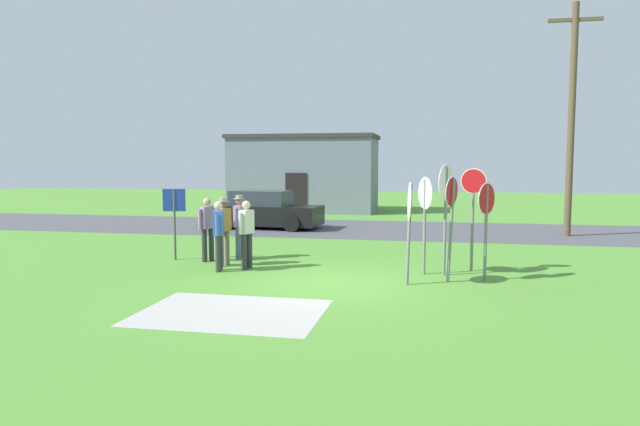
# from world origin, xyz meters

# --- Properties ---
(ground_plane) EXTENTS (80.00, 80.00, 0.00)m
(ground_plane) POSITION_xyz_m (0.00, 0.00, 0.00)
(ground_plane) COLOR #518E33
(street_asphalt) EXTENTS (60.00, 6.40, 0.01)m
(street_asphalt) POSITION_xyz_m (0.00, 10.32, 0.00)
(street_asphalt) COLOR #4C4C51
(street_asphalt) RESTS_ON ground
(concrete_path) EXTENTS (3.20, 2.40, 0.01)m
(concrete_path) POSITION_xyz_m (-1.22, -2.53, 0.00)
(concrete_path) COLOR #ADAAA3
(concrete_path) RESTS_ON ground
(building_background) EXTENTS (7.86, 4.00, 4.10)m
(building_background) POSITION_xyz_m (-4.66, 18.04, 2.06)
(building_background) COLOR slate
(building_background) RESTS_ON ground
(utility_pole) EXTENTS (1.80, 0.24, 8.15)m
(utility_pole) POSITION_xyz_m (6.94, 9.60, 4.26)
(utility_pole) COLOR brown
(utility_pole) RESTS_ON ground
(parked_car_on_street) EXTENTS (4.42, 2.25, 1.51)m
(parked_car_on_street) POSITION_xyz_m (-4.36, 9.81, 0.69)
(parked_car_on_street) COLOR black
(parked_car_on_street) RESTS_ON ground
(stop_sign_leaning_left) EXTENTS (0.33, 0.69, 2.29)m
(stop_sign_leaning_left) POSITION_xyz_m (2.03, 1.59, 1.56)
(stop_sign_leaning_left) COLOR slate
(stop_sign_leaning_left) RESTS_ON ground
(stop_sign_leaning_right) EXTENTS (0.30, 0.62, 2.32)m
(stop_sign_leaning_right) POSITION_xyz_m (2.60, 0.77, 1.56)
(stop_sign_leaning_right) COLOR slate
(stop_sign_leaning_right) RESTS_ON ground
(stop_sign_center_cluster) EXTENTS (0.14, 0.84, 2.21)m
(stop_sign_center_cluster) POSITION_xyz_m (1.72, 0.35, 1.52)
(stop_sign_center_cluster) COLOR slate
(stop_sign_center_cluster) RESTS_ON ground
(stop_sign_tallest) EXTENTS (0.60, 0.16, 2.48)m
(stop_sign_tallest) POSITION_xyz_m (3.15, 2.20, 1.63)
(stop_sign_tallest) COLOR slate
(stop_sign_tallest) RESTS_ON ground
(stop_sign_rear_left) EXTENTS (0.41, 0.61, 2.18)m
(stop_sign_rear_left) POSITION_xyz_m (3.37, 1.14, 1.48)
(stop_sign_rear_left) COLOR slate
(stop_sign_rear_left) RESTS_ON ground
(stop_sign_rear_right) EXTENTS (0.35, 0.79, 2.59)m
(stop_sign_rear_right) POSITION_xyz_m (2.49, 1.54, 1.80)
(stop_sign_rear_right) COLOR slate
(stop_sign_rear_right) RESTS_ON ground
(person_with_sunhat) EXTENTS (0.37, 0.50, 1.69)m
(person_with_sunhat) POSITION_xyz_m (-3.63, 2.19, 0.95)
(person_with_sunhat) COLOR #2D2D33
(person_with_sunhat) RESTS_ON ground
(person_in_teal) EXTENTS (0.29, 0.56, 1.69)m
(person_in_teal) POSITION_xyz_m (-2.83, 0.97, 0.95)
(person_in_teal) COLOR #2D2D33
(person_in_teal) RESTS_ON ground
(person_in_blue) EXTENTS (0.32, 0.55, 1.69)m
(person_in_blue) POSITION_xyz_m (-2.27, 1.37, 0.95)
(person_in_blue) COLOR #2D2D33
(person_in_blue) RESTS_ON ground
(person_in_dark_shirt) EXTENTS (0.43, 0.54, 1.74)m
(person_in_dark_shirt) POSITION_xyz_m (-3.00, 1.67, 1.01)
(person_in_dark_shirt) COLOR #7A6B56
(person_in_dark_shirt) RESTS_ON ground
(person_on_left) EXTENTS (0.32, 0.57, 1.74)m
(person_on_left) POSITION_xyz_m (-2.94, 2.76, 0.98)
(person_on_left) COLOR #4C5670
(person_on_left) RESTS_ON ground
(info_panel_leftmost) EXTENTS (0.59, 0.18, 1.92)m
(info_panel_leftmost) POSITION_xyz_m (-4.59, 2.24, 1.32)
(info_panel_leftmost) COLOR #4C4C51
(info_panel_leftmost) RESTS_ON ground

